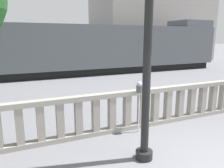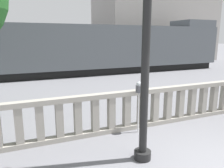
# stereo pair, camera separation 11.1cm
# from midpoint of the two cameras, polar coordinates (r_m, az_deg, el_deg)

# --- Properties ---
(balustrade) EXTENTS (14.91, 0.24, 1.24)m
(balustrade) POSITION_cam_midpoint_polar(r_m,az_deg,el_deg) (7.25, 11.55, -5.82)
(balustrade) COLOR gray
(balustrade) RESTS_ON ground
(lamppost) EXTENTS (0.40, 0.40, 6.42)m
(lamppost) POSITION_cam_midpoint_polar(r_m,az_deg,el_deg) (4.77, 9.74, 15.78)
(lamppost) COLOR black
(lamppost) RESTS_ON ground
(parking_meter) EXTENTS (0.19, 0.19, 1.57)m
(parking_meter) POSITION_cam_midpoint_polar(r_m,az_deg,el_deg) (6.43, 7.53, -1.80)
(parking_meter) COLOR silver
(parking_meter) RESTS_ON ground
(train_near) EXTENTS (24.87, 3.04, 4.31)m
(train_near) POSITION_cam_midpoint_polar(r_m,az_deg,el_deg) (16.99, -8.36, 9.03)
(train_near) COLOR black
(train_near) RESTS_ON ground
(building_block) EXTENTS (13.91, 7.92, 10.42)m
(building_block) POSITION_cam_midpoint_polar(r_m,az_deg,el_deg) (29.06, 10.96, 16.62)
(building_block) COLOR gray
(building_block) RESTS_ON ground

